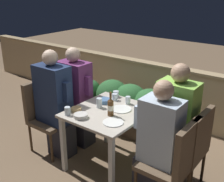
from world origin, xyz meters
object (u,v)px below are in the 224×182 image
chair_left_far (66,102)px  person_purple_stripe (77,97)px  chair_left_near (45,110)px  chair_right_far (191,144)px  beer_bottle (111,107)px  chair_right_near (176,158)px  person_navy_jumper (55,104)px  person_blue_shirt (157,142)px  potted_plant (90,96)px  person_green_blouse (173,126)px

chair_left_far → person_purple_stripe: person_purple_stripe is taller
chair_left_near → chair_right_far: bearing=11.1°
chair_left_far → beer_bottle: bearing=-15.0°
chair_right_near → beer_bottle: size_ratio=3.39×
chair_right_near → chair_right_far: same height
chair_right_far → person_navy_jumper: bearing=-167.5°
chair_left_far → person_purple_stripe: 0.24m
chair_left_near → chair_right_near: size_ratio=1.00×
chair_left_far → chair_right_far: (1.82, 0.00, 0.00)m
chair_left_far → beer_bottle: 1.06m
person_navy_jumper → person_purple_stripe: 0.36m
chair_left_far → beer_bottle: beer_bottle is taller
person_blue_shirt → chair_left_far: bearing=168.8°
chair_left_near → person_navy_jumper: 0.25m
person_navy_jumper → chair_right_near: 1.62m
chair_right_near → potted_plant: size_ratio=1.32×
person_green_blouse → beer_bottle: size_ratio=5.00×
person_purple_stripe → person_navy_jumper: bearing=-92.8°
chair_right_near → beer_bottle: (-0.82, 0.05, 0.29)m
chair_left_near → chair_right_near: (1.82, 0.04, 0.00)m
person_blue_shirt → beer_bottle: size_ratio=4.69×
person_blue_shirt → beer_bottle: (-0.61, 0.05, 0.19)m
chair_left_near → person_blue_shirt: person_blue_shirt is taller
person_blue_shirt → person_green_blouse: bearing=87.7°
chair_right_near → chair_right_far: size_ratio=1.00×
chair_left_near → chair_right_far: size_ratio=1.00×
person_navy_jumper → person_green_blouse: (1.42, 0.36, 0.01)m
chair_left_far → person_green_blouse: (1.61, 0.00, 0.15)m
chair_right_near → person_green_blouse: 0.40m
beer_bottle → potted_plant: bearing=141.8°
chair_left_near → chair_left_far: bearing=87.3°
person_green_blouse → chair_right_far: bearing=0.0°
person_green_blouse → potted_plant: 1.78m
chair_left_far → person_green_blouse: person_green_blouse is taller
person_purple_stripe → chair_right_far: 1.61m
person_green_blouse → person_navy_jumper: bearing=-165.8°
person_blue_shirt → chair_right_far: 0.40m
beer_bottle → chair_left_far: bearing=165.0°
chair_left_near → person_navy_jumper: person_navy_jumper is taller
beer_bottle → person_navy_jumper: bearing=-173.3°
chair_right_near → person_green_blouse: bearing=121.8°
chair_right_far → chair_left_near: bearing=-168.9°
chair_left_far → potted_plant: chair_left_far is taller
person_blue_shirt → chair_right_far: size_ratio=1.38×
chair_right_near → person_green_blouse: size_ratio=0.68×
person_blue_shirt → person_green_blouse: person_green_blouse is taller
chair_left_near → chair_left_far: size_ratio=1.00×
chair_right_near → chair_left_far: bearing=170.1°
person_purple_stripe → person_blue_shirt: (1.39, -0.32, -0.02)m
beer_bottle → potted_plant: (-1.04, 0.82, -0.40)m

